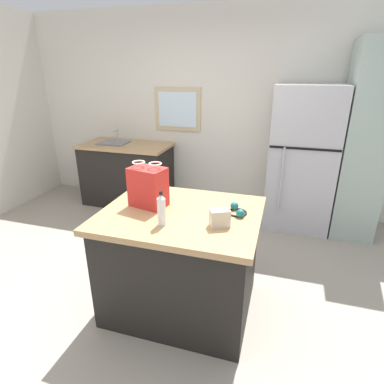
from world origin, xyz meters
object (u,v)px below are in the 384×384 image
Objects in this scene: refrigerator at (301,159)px; ear_defenders at (237,211)px; small_box at (220,218)px; shopping_bag at (148,187)px; tall_cabinet at (363,144)px; bottle at (161,210)px; kitchen_island at (181,260)px.

ear_defenders is at bearing -105.98° from refrigerator.
small_box is at bearing -109.04° from ear_defenders.
refrigerator is 4.88× the size of shopping_bag.
small_box is (0.62, -0.19, -0.10)m from shopping_bag.
small_box is 0.26m from ear_defenders.
tall_cabinet reaches higher than small_box.
tall_cabinet reaches higher than ear_defenders.
ear_defenders is at bearing 4.23° from shopping_bag.
shopping_bag is 0.66m from small_box.
shopping_bag is at bearing 128.24° from bottle.
kitchen_island is 0.66m from shopping_bag.
ear_defenders reaches higher than kitchen_island.
kitchen_island is 9.00× the size of small_box.
bottle is (0.23, -0.29, -0.04)m from shopping_bag.
kitchen_island is at bearing 76.79° from bottle.
refrigerator is 6.86× the size of bottle.
bottle is (-1.63, -2.12, -0.11)m from tall_cabinet.
tall_cabinet reaches higher than shopping_bag.
tall_cabinet is at bearing 52.40° from bottle.
ear_defenders is at bearing -123.02° from tall_cabinet.
kitchen_island is 0.69× the size of refrigerator.
ear_defenders is (0.48, 0.34, -0.09)m from bottle.
refrigerator reaches higher than small_box.
bottle is (-0.99, -2.12, 0.12)m from refrigerator.
ear_defenders is (-0.51, -1.78, 0.03)m from refrigerator.
tall_cabinet is 8.69× the size of bottle.
kitchen_island is at bearing -116.34° from refrigerator.
bottle is at bearing -51.76° from shopping_bag.
refrigerator is at bearing -179.98° from tall_cabinet.
tall_cabinet is (0.65, 0.00, 0.23)m from refrigerator.
shopping_bag reaches higher than small_box.
refrigerator is 2.20m from shopping_bag.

